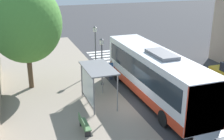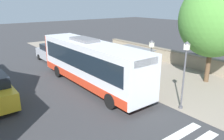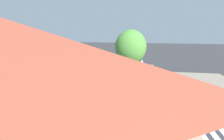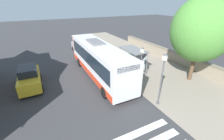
# 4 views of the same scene
# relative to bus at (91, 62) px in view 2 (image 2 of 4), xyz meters

# --- Properties ---
(ground_plane) EXTENTS (120.00, 120.00, 0.00)m
(ground_plane) POSITION_rel_bus_xyz_m (-1.90, -0.46, -1.89)
(ground_plane) COLOR #353538
(ground_plane) RESTS_ON ground
(sidewalk_plaza) EXTENTS (9.00, 44.00, 0.02)m
(sidewalk_plaza) POSITION_rel_bus_xyz_m (-6.40, -0.46, -1.88)
(sidewalk_plaza) COLOR gray
(sidewalk_plaza) RESTS_ON ground
(stone_wall) EXTENTS (0.60, 20.00, 1.38)m
(stone_wall) POSITION_rel_bus_xyz_m (-10.45, -0.46, -1.19)
(stone_wall) COLOR gray
(stone_wall) RESTS_ON ground
(bus) EXTENTS (2.63, 11.52, 3.65)m
(bus) POSITION_rel_bus_xyz_m (0.00, 0.00, 0.00)
(bus) COLOR silver
(bus) RESTS_ON ground
(bus_shelter) EXTENTS (1.86, 3.38, 2.62)m
(bus_shelter) POSITION_rel_bus_xyz_m (-4.04, 0.61, 0.31)
(bus_shelter) COLOR slate
(bus_shelter) RESTS_ON ground
(pedestrian) EXTENTS (0.34, 0.22, 1.67)m
(pedestrian) POSITION_rel_bus_xyz_m (-1.56, 4.57, -0.91)
(pedestrian) COLOR #2D3347
(pedestrian) RESTS_ON ground
(bench) EXTENTS (0.40, 1.51, 0.88)m
(bench) POSITION_rel_bus_xyz_m (-5.72, -2.57, -1.42)
(bench) COLOR #4C7247
(bench) RESTS_ON ground
(street_lamp_near) EXTENTS (0.28, 0.28, 4.19)m
(street_lamp_near) POSITION_rel_bus_xyz_m (-2.26, 6.68, 0.60)
(street_lamp_near) COLOR #4C4C51
(street_lamp_near) RESTS_ON ground
(street_lamp_far) EXTENTS (0.28, 0.28, 3.82)m
(street_lamp_far) POSITION_rel_bus_xyz_m (-2.62, 3.71, 0.39)
(street_lamp_far) COLOR #4C4C51
(street_lamp_far) RESTS_ON ground
(shade_tree) EXTENTS (5.32, 5.32, 7.98)m
(shade_tree) POSITION_rel_bus_xyz_m (-7.99, 5.04, 3.15)
(shade_tree) COLOR brown
(shade_tree) RESTS_ON ground
(parked_car_behind_bus) EXTENTS (1.96, 4.64, 1.87)m
(parked_car_behind_bus) POSITION_rel_bus_xyz_m (-0.52, -9.05, -0.97)
(parked_car_behind_bus) COLOR #9EA0A8
(parked_car_behind_bus) RESTS_ON ground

